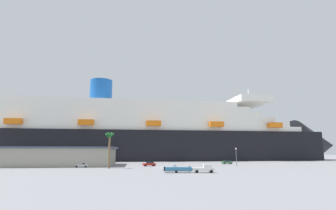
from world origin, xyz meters
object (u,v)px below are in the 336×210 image
Objects in this scene: small_boat_on_trailer at (180,169)px; parked_car_blue_suv at (44,164)px; palm_tree at (110,141)px; pickup_truck at (204,169)px; street_lamp at (236,154)px; parked_car_green_wagon at (227,162)px; parked_car_silver_sedan at (82,165)px; cruise_ship at (153,136)px; parked_car_red_hatchback at (149,164)px.

small_boat_on_trailer is 1.88× the size of parked_car_blue_suv.
small_boat_on_trailer is 0.76× the size of palm_tree.
street_lamp is at bearing 51.69° from pickup_truck.
palm_tree is (-25.46, 22.62, 8.03)m from pickup_truck.
palm_tree is at bearing -174.78° from street_lamp.
parked_car_green_wagon is 0.95× the size of parked_car_silver_sedan.
small_boat_on_trailer reaches higher than parked_car_green_wagon.
pickup_truck reaches higher than small_boat_on_trailer.
cruise_ship reaches higher than parked_car_red_hatchback.
parked_car_green_wagon is (49.87, 21.28, -8.25)m from palm_tree.
palm_tree reaches higher than parked_car_red_hatchback.
cruise_ship is 50.20× the size of parked_car_silver_sedan.
parked_car_silver_sedan is at bearing -28.22° from parked_car_blue_suv.
palm_tree reaches higher than parked_car_blue_suv.
palm_tree is 2.56× the size of parked_car_green_wagon.
cruise_ship is at bearing 109.31° from street_lamp.
parked_car_red_hatchback is (14.62, 10.76, -8.24)m from palm_tree.
cruise_ship is at bearing 118.03° from parked_car_green_wagon.
parked_car_green_wagon and parked_car_silver_sedan have the same top height.
small_boat_on_trailer is 37.76m from street_lamp.
cruise_ship is 20.68× the size of palm_tree.
parked_car_red_hatchback and parked_car_blue_suv have the same top height.
pickup_truck is 34.44m from street_lamp.
parked_car_red_hatchback is at bearing -97.96° from cruise_ship.
pickup_truck is 35.10m from parked_car_red_hatchback.
parked_car_silver_sedan is (14.37, -7.71, 0.00)m from parked_car_blue_suv.
parked_car_red_hatchback is at bearing 98.15° from small_boat_on_trailer.
street_lamp is at bearing 5.22° from palm_tree.
small_boat_on_trailer is 56.50m from parked_car_blue_suv.
parked_car_green_wagon is at bearing 60.92° from pickup_truck.
parked_car_silver_sedan is at bearing -166.86° from parked_car_green_wagon.
cruise_ship is 74.69m from parked_car_blue_suv.
street_lamp is 17.70m from parked_car_green_wagon.
cruise_ship is at bearing 91.42° from pickup_truck.
palm_tree is 19.94m from parked_car_red_hatchback.
street_lamp is at bearing -3.22° from parked_car_silver_sedan.
parked_car_blue_suv is at bearing 151.78° from parked_car_silver_sedan.
cruise_ship reaches higher than pickup_truck.
parked_car_silver_sedan is at bearing 134.89° from small_boat_on_trailer.
parked_car_blue_suv is (-43.09, 36.54, -0.12)m from small_boat_on_trailer.
pickup_truck is 46.08m from parked_car_silver_sedan.
small_boat_on_trailer reaches higher than parked_car_blue_suv.
parked_car_silver_sedan is at bearing 176.78° from street_lamp.
palm_tree is at bearing -156.89° from parked_car_green_wagon.
cruise_ship is at bearing 87.60° from small_boat_on_trailer.
pickup_truck is at bearing -119.08° from parked_car_green_wagon.
pickup_truck is at bearing -37.44° from parked_car_blue_suv.
palm_tree reaches higher than small_boat_on_trailer.
small_boat_on_trailer is at bearing -136.93° from street_lamp.
small_boat_on_trailer reaches higher than parked_car_silver_sedan.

